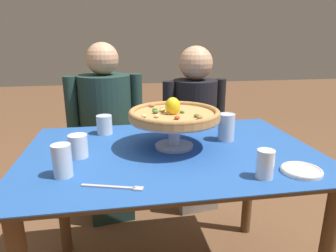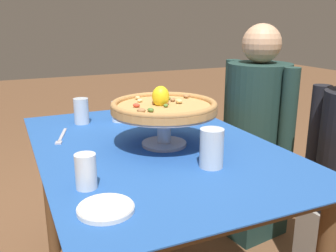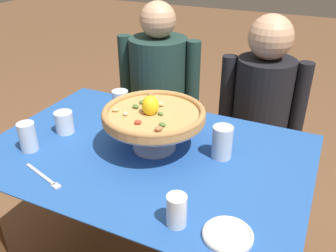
{
  "view_description": "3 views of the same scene",
  "coord_description": "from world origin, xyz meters",
  "px_view_note": "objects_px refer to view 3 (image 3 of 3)",
  "views": [
    {
      "loc": [
        -0.22,
        -1.22,
        1.2
      ],
      "look_at": [
        -0.01,
        0.01,
        0.84
      ],
      "focal_mm": 31.99,
      "sensor_mm": 36.0,
      "label": 1
    },
    {
      "loc": [
        1.27,
        -0.51,
        1.2
      ],
      "look_at": [
        0.08,
        0.03,
        0.82
      ],
      "focal_mm": 39.66,
      "sensor_mm": 36.0,
      "label": 2
    },
    {
      "loc": [
        0.6,
        -1.06,
        1.5
      ],
      "look_at": [
        0.08,
        0.05,
        0.84
      ],
      "focal_mm": 38.32,
      "sensor_mm": 36.0,
      "label": 3
    }
  ],
  "objects_px": {
    "water_glass_front_right": "(177,212)",
    "water_glass_side_left": "(64,124)",
    "diner_left": "(159,104)",
    "diner_right": "(259,125)",
    "pizza_stand": "(154,127)",
    "water_glass_front_left": "(28,139)",
    "dinner_fork": "(44,177)",
    "water_glass_back_left": "(120,101)",
    "water_glass_side_right": "(222,144)",
    "pizza": "(154,113)",
    "side_plate": "(228,235)"
  },
  "relations": [
    {
      "from": "water_glass_side_right",
      "to": "water_glass_front_right",
      "type": "xyz_separation_m",
      "value": [
        -0.01,
        -0.41,
        -0.01
      ]
    },
    {
      "from": "water_glass_back_left",
      "to": "diner_right",
      "type": "distance_m",
      "value": 0.79
    },
    {
      "from": "pizza",
      "to": "water_glass_back_left",
      "type": "xyz_separation_m",
      "value": [
        -0.32,
        0.25,
        -0.11
      ]
    },
    {
      "from": "water_glass_side_left",
      "to": "pizza_stand",
      "type": "bearing_deg",
      "value": 6.75
    },
    {
      "from": "pizza_stand",
      "to": "dinner_fork",
      "type": "distance_m",
      "value": 0.45
    },
    {
      "from": "water_glass_front_left",
      "to": "dinner_fork",
      "type": "bearing_deg",
      "value": -33.7
    },
    {
      "from": "dinner_fork",
      "to": "diner_left",
      "type": "bearing_deg",
      "value": 93.55
    },
    {
      "from": "side_plate",
      "to": "water_glass_side_left",
      "type": "bearing_deg",
      "value": 160.42
    },
    {
      "from": "water_glass_back_left",
      "to": "diner_left",
      "type": "distance_m",
      "value": 0.48
    },
    {
      "from": "diner_left",
      "to": "diner_right",
      "type": "distance_m",
      "value": 0.61
    },
    {
      "from": "pizza_stand",
      "to": "water_glass_side_left",
      "type": "relative_size",
      "value": 4.13
    },
    {
      "from": "pizza",
      "to": "side_plate",
      "type": "xyz_separation_m",
      "value": [
        0.41,
        -0.34,
        -0.15
      ]
    },
    {
      "from": "diner_left",
      "to": "water_glass_side_left",
      "type": "bearing_deg",
      "value": -96.63
    },
    {
      "from": "pizza_stand",
      "to": "water_glass_front_left",
      "type": "xyz_separation_m",
      "value": [
        -0.45,
        -0.23,
        -0.05
      ]
    },
    {
      "from": "water_glass_side_right",
      "to": "dinner_fork",
      "type": "height_order",
      "value": "water_glass_side_right"
    },
    {
      "from": "side_plate",
      "to": "dinner_fork",
      "type": "distance_m",
      "value": 0.67
    },
    {
      "from": "water_glass_side_left",
      "to": "diner_left",
      "type": "xyz_separation_m",
      "value": [
        0.09,
        0.74,
        -0.2
      ]
    },
    {
      "from": "water_glass_side_right",
      "to": "diner_left",
      "type": "xyz_separation_m",
      "value": [
        -0.59,
        0.64,
        -0.22
      ]
    },
    {
      "from": "pizza_stand",
      "to": "side_plate",
      "type": "xyz_separation_m",
      "value": [
        0.41,
        -0.34,
        -0.09
      ]
    },
    {
      "from": "water_glass_side_left",
      "to": "water_glass_back_left",
      "type": "xyz_separation_m",
      "value": [
        0.1,
        0.3,
        0.0
      ]
    },
    {
      "from": "pizza",
      "to": "water_glass_back_left",
      "type": "height_order",
      "value": "pizza"
    },
    {
      "from": "diner_right",
      "to": "side_plate",
      "type": "bearing_deg",
      "value": -83.15
    },
    {
      "from": "water_glass_side_right",
      "to": "water_glass_side_left",
      "type": "xyz_separation_m",
      "value": [
        -0.68,
        -0.1,
        -0.01
      ]
    },
    {
      "from": "diner_left",
      "to": "diner_right",
      "type": "relative_size",
      "value": 1.02
    },
    {
      "from": "diner_right",
      "to": "pizza_stand",
      "type": "bearing_deg",
      "value": -111.3
    },
    {
      "from": "water_glass_side_left",
      "to": "water_glass_front_left",
      "type": "relative_size",
      "value": 0.8
    },
    {
      "from": "pizza_stand",
      "to": "water_glass_side_left",
      "type": "height_order",
      "value": "pizza_stand"
    },
    {
      "from": "pizza",
      "to": "pizza_stand",
      "type": "bearing_deg",
      "value": 35.42
    },
    {
      "from": "water_glass_front_left",
      "to": "water_glass_back_left",
      "type": "bearing_deg",
      "value": 74.87
    },
    {
      "from": "diner_right",
      "to": "water_glass_front_right",
      "type": "bearing_deg",
      "value": -91.4
    },
    {
      "from": "water_glass_front_right",
      "to": "side_plate",
      "type": "relative_size",
      "value": 0.7
    },
    {
      "from": "pizza",
      "to": "side_plate",
      "type": "distance_m",
      "value": 0.55
    },
    {
      "from": "water_glass_front_left",
      "to": "pizza",
      "type": "bearing_deg",
      "value": 26.77
    },
    {
      "from": "water_glass_back_left",
      "to": "side_plate",
      "type": "distance_m",
      "value": 0.94
    },
    {
      "from": "water_glass_side_left",
      "to": "dinner_fork",
      "type": "distance_m",
      "value": 0.34
    },
    {
      "from": "water_glass_side_left",
      "to": "water_glass_front_right",
      "type": "bearing_deg",
      "value": -24.69
    },
    {
      "from": "water_glass_front_right",
      "to": "water_glass_side_left",
      "type": "bearing_deg",
      "value": 155.31
    },
    {
      "from": "dinner_fork",
      "to": "diner_right",
      "type": "relative_size",
      "value": 0.18
    },
    {
      "from": "pizza_stand",
      "to": "dinner_fork",
      "type": "relative_size",
      "value": 1.92
    },
    {
      "from": "dinner_fork",
      "to": "water_glass_back_left",
      "type": "bearing_deg",
      "value": 95.19
    },
    {
      "from": "pizza_stand",
      "to": "water_glass_back_left",
      "type": "bearing_deg",
      "value": 141.3
    },
    {
      "from": "water_glass_side_right",
      "to": "side_plate",
      "type": "height_order",
      "value": "water_glass_side_right"
    },
    {
      "from": "water_glass_back_left",
      "to": "diner_right",
      "type": "bearing_deg",
      "value": 38.23
    },
    {
      "from": "water_glass_front_left",
      "to": "diner_right",
      "type": "bearing_deg",
      "value": 52.53
    },
    {
      "from": "diner_left",
      "to": "pizza_stand",
      "type": "bearing_deg",
      "value": -64.69
    },
    {
      "from": "pizza",
      "to": "water_glass_front_left",
      "type": "xyz_separation_m",
      "value": [
        -0.45,
        -0.22,
        -0.1
      ]
    },
    {
      "from": "water_glass_front_right",
      "to": "side_plate",
      "type": "distance_m",
      "value": 0.16
    },
    {
      "from": "pizza_stand",
      "to": "diner_left",
      "type": "bearing_deg",
      "value": 115.31
    },
    {
      "from": "water_glass_front_right",
      "to": "pizza_stand",
      "type": "bearing_deg",
      "value": 125.76
    },
    {
      "from": "side_plate",
      "to": "water_glass_side_right",
      "type": "bearing_deg",
      "value": 110.39
    }
  ]
}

